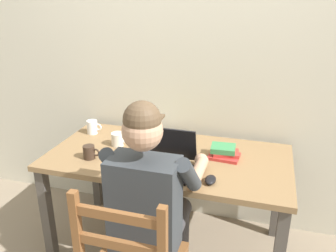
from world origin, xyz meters
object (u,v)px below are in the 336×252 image
object	(u,v)px
desk	(168,167)
computer_mouse	(210,180)
book_stack_side	(224,152)
seated_person	(152,198)
coffee_mug_white	(118,139)
book_stack_main	(173,140)
coffee_mug_dark	(89,152)
coffee_mug_spare	(93,127)
laptop	(165,160)

from	to	relation	value
desk	computer_mouse	bearing A→B (deg)	-39.49
book_stack_side	seated_person	bearing A→B (deg)	-119.61
coffee_mug_white	book_stack_main	xyz separation A→B (m)	(0.35, 0.13, -0.02)
coffee_mug_white	coffee_mug_dark	world-z (taller)	coffee_mug_white
coffee_mug_white	coffee_mug_spare	distance (m)	0.30
computer_mouse	book_stack_side	distance (m)	0.33
book_stack_main	seated_person	bearing A→B (deg)	-83.99
coffee_mug_spare	book_stack_side	world-z (taller)	coffee_mug_spare
seated_person	book_stack_side	bearing A→B (deg)	60.39
coffee_mug_dark	coffee_mug_spare	xyz separation A→B (m)	(-0.18, 0.38, 0.01)
desk	book_stack_side	bearing A→B (deg)	11.24
seated_person	coffee_mug_white	distance (m)	0.66
desk	seated_person	bearing A→B (deg)	-84.32
seated_person	book_stack_side	world-z (taller)	seated_person
desk	computer_mouse	size ratio (longest dim) A/B	15.37
seated_person	coffee_mug_spare	distance (m)	0.95
seated_person	computer_mouse	bearing A→B (deg)	36.04
laptop	book_stack_main	distance (m)	0.36
computer_mouse	coffee_mug_white	bearing A→B (deg)	155.72
coffee_mug_spare	book_stack_side	xyz separation A→B (m)	(0.98, -0.12, -0.02)
book_stack_side	coffee_mug_white	bearing A→B (deg)	-178.23
coffee_mug_spare	book_stack_main	distance (m)	0.61
book_stack_main	computer_mouse	bearing A→B (deg)	-52.51
desk	computer_mouse	xyz separation A→B (m)	(0.32, -0.26, 0.10)
laptop	coffee_mug_dark	size ratio (longest dim) A/B	2.98
coffee_mug_spare	book_stack_side	distance (m)	0.99
computer_mouse	desk	bearing A→B (deg)	140.51
laptop	coffee_mug_spare	world-z (taller)	laptop
coffee_mug_white	book_stack_side	world-z (taller)	coffee_mug_white
computer_mouse	coffee_mug_dark	world-z (taller)	coffee_mug_dark
seated_person	computer_mouse	xyz separation A→B (m)	(0.27, 0.20, 0.04)
computer_mouse	coffee_mug_white	xyz separation A→B (m)	(-0.69, 0.31, 0.03)
seated_person	computer_mouse	distance (m)	0.34
laptop	coffee_mug_white	world-z (taller)	laptop
seated_person	book_stack_main	bearing A→B (deg)	96.01
laptop	computer_mouse	bearing A→B (deg)	-18.00
coffee_mug_dark	laptop	bearing A→B (deg)	1.82
computer_mouse	book_stack_side	bearing A→B (deg)	85.09
computer_mouse	coffee_mug_dark	bearing A→B (deg)	174.31
seated_person	coffee_mug_white	size ratio (longest dim) A/B	10.17
seated_person	laptop	distance (m)	0.30
desk	book_stack_side	world-z (taller)	book_stack_side
coffee_mug_spare	book_stack_side	bearing A→B (deg)	-7.12
seated_person	laptop	bearing A→B (deg)	92.54
computer_mouse	coffee_mug_dark	size ratio (longest dim) A/B	0.90
laptop	coffee_mug_spare	bearing A→B (deg)	151.56
book_stack_main	book_stack_side	world-z (taller)	book_stack_side
seated_person	coffee_mug_spare	world-z (taller)	seated_person
seated_person	desk	bearing A→B (deg)	95.68
desk	laptop	distance (m)	0.22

